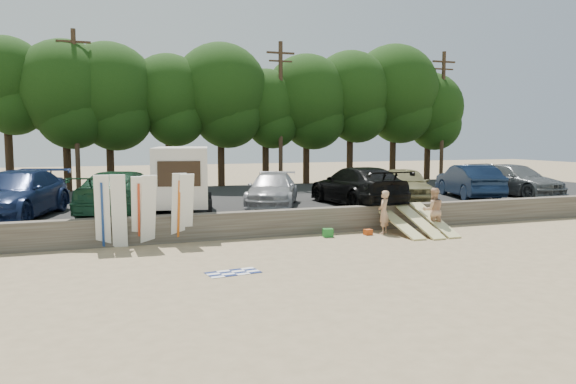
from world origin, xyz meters
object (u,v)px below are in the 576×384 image
object	(u,v)px
car_3	(357,186)
car_0	(16,194)
cooler	(328,233)
beachgoer_b	(433,210)
box_trailer	(182,176)
beachgoer_a	(384,212)
car_2	(272,190)
car_5	(469,181)
car_4	(405,185)
car_6	(515,180)
car_1	(123,193)

from	to	relation	value
car_3	car_0	bearing A→B (deg)	-5.33
car_3	cooler	bearing A→B (deg)	47.51
car_3	beachgoer_b	world-z (taller)	car_3
beachgoer_b	box_trailer	bearing A→B (deg)	-8.94
car_3	beachgoer_b	bearing A→B (deg)	105.26
beachgoer_a	car_2	bearing A→B (deg)	-97.81
cooler	car_5	bearing A→B (deg)	35.75
box_trailer	car_4	size ratio (longest dim) A/B	0.94
car_4	cooler	distance (m)	7.16
box_trailer	car_6	bearing A→B (deg)	14.42
beachgoer_a	car_5	bearing A→B (deg)	169.18
box_trailer	car_0	size ratio (longest dim) A/B	0.73
car_2	car_4	size ratio (longest dim) A/B	1.05
beachgoer_a	cooler	xyz separation A→B (m)	(-2.36, 0.11, -0.70)
box_trailer	beachgoer_b	distance (m)	10.29
box_trailer	car_6	xyz separation A→B (m)	(17.93, 0.81, -0.69)
car_2	car_4	xyz separation A→B (m)	(6.56, -0.58, 0.09)
beachgoer_a	car_4	bearing A→B (deg)	-172.30
car_1	car_4	xyz separation A→B (m)	(13.10, -0.05, -0.06)
car_3	beachgoer_b	xyz separation A→B (m)	(1.26, -4.14, -0.68)
car_4	car_6	distance (m)	7.19
car_1	car_2	size ratio (longest dim) A/B	1.20
car_3	car_6	size ratio (longest dim) A/B	1.08
car_1	beachgoer_b	world-z (taller)	car_1
box_trailer	car_6	world-z (taller)	box_trailer
car_4	car_5	bearing A→B (deg)	24.22
beachgoer_b	cooler	world-z (taller)	beachgoer_b
car_2	car_6	xyz separation A→B (m)	(13.72, 0.03, 0.08)
car_2	car_6	world-z (taller)	car_6
car_3	cooler	world-z (taller)	car_3
car_3	car_5	distance (m)	6.89
box_trailer	car_3	bearing A→B (deg)	10.45
car_5	car_6	distance (m)	3.11
car_2	car_5	world-z (taller)	car_5
box_trailer	car_3	xyz separation A→B (m)	(7.98, -0.19, -0.63)
car_4	car_1	bearing A→B (deg)	-162.35
car_1	cooler	distance (m)	8.41
cooler	car_6	bearing A→B (deg)	31.10
car_0	car_1	size ratio (longest dim) A/B	1.02
car_3	beachgoer_a	xyz separation A→B (m)	(-0.69, -3.64, -0.72)
box_trailer	car_1	distance (m)	2.43
beachgoer_b	car_0	bearing A→B (deg)	-1.84
box_trailer	car_5	distance (m)	14.85
car_0	car_5	xyz separation A→B (m)	(21.10, -0.05, -0.06)
car_2	beachgoer_b	size ratio (longest dim) A/B	2.83
car_3	beachgoer_b	distance (m)	4.38
beachgoer_b	car_3	bearing A→B (deg)	-56.87
car_1	car_0	bearing A→B (deg)	14.27
car_3	car_5	size ratio (longest dim) A/B	1.18
car_4	cooler	bearing A→B (deg)	-128.18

